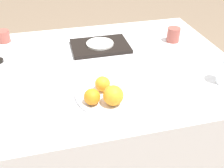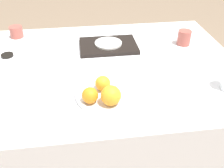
# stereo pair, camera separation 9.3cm
# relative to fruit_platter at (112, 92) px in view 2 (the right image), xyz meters

# --- Properties ---
(ground_plane) EXTENTS (12.00, 12.00, 0.00)m
(ground_plane) POSITION_rel_fruit_platter_xyz_m (-0.06, 0.24, -0.76)
(ground_plane) COLOR #7A6651
(table) EXTENTS (1.46, 0.99, 0.74)m
(table) POSITION_rel_fruit_platter_xyz_m (-0.06, 0.24, -0.38)
(table) COLOR white
(table) RESTS_ON ground_plane
(fruit_platter) EXTENTS (0.31, 0.31, 0.02)m
(fruit_platter) POSITION_rel_fruit_platter_xyz_m (0.00, 0.00, 0.00)
(fruit_platter) COLOR silver
(fruit_platter) RESTS_ON table
(orange_0) EXTENTS (0.06, 0.06, 0.06)m
(orange_0) POSITION_rel_fruit_platter_xyz_m (-0.04, 0.01, 0.04)
(orange_0) COLOR orange
(orange_0) RESTS_ON fruit_platter
(orange_1) EXTENTS (0.08, 0.08, 0.08)m
(orange_1) POSITION_rel_fruit_platter_xyz_m (-0.02, -0.08, 0.04)
(orange_1) COLOR orange
(orange_1) RESTS_ON fruit_platter
(orange_2) EXTENTS (0.06, 0.06, 0.06)m
(orange_2) POSITION_rel_fruit_platter_xyz_m (-0.09, -0.06, 0.04)
(orange_2) COLOR orange
(orange_2) RESTS_ON fruit_platter
(serving_tray) EXTENTS (0.31, 0.22, 0.02)m
(serving_tray) POSITION_rel_fruit_platter_xyz_m (0.04, 0.43, -0.00)
(serving_tray) COLOR black
(serving_tray) RESTS_ON table
(side_plate) EXTENTS (0.15, 0.15, 0.01)m
(side_plate) POSITION_rel_fruit_platter_xyz_m (0.04, 0.43, 0.01)
(side_plate) COLOR silver
(side_plate) RESTS_ON serving_tray
(cup_0) EXTENTS (0.07, 0.07, 0.08)m
(cup_0) POSITION_rel_fruit_platter_xyz_m (0.46, 0.41, 0.03)
(cup_0) COLOR #9E4C42
(cup_0) RESTS_ON table
(cup_1) EXTENTS (0.07, 0.07, 0.07)m
(cup_1) POSITION_rel_fruit_platter_xyz_m (-0.48, 0.63, 0.02)
(cup_1) COLOR #9E4C42
(cup_1) RESTS_ON table
(napkin) EXTENTS (0.15, 0.15, 0.01)m
(napkin) POSITION_rel_fruit_platter_xyz_m (-0.35, 0.27, -0.01)
(napkin) COLOR silver
(napkin) RESTS_ON table
(soy_dish) EXTENTS (0.06, 0.06, 0.01)m
(soy_dish) POSITION_rel_fruit_platter_xyz_m (-0.50, 0.40, -0.01)
(soy_dish) COLOR black
(soy_dish) RESTS_ON table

